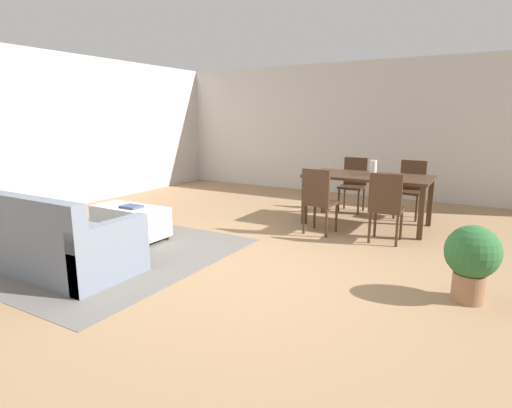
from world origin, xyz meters
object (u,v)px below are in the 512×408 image
object	(u,v)px
ottoman_table	(130,220)
dining_chair_near_left	(318,198)
book_on_ottoman	(131,207)
potted_plant	(472,258)
dining_chair_far_right	(411,186)
couch	(48,242)
dining_table	(368,181)
dining_chair_far_left	(353,181)
vase_centerpiece	(373,168)
dining_chair_near_right	(386,204)

from	to	relation	value
ottoman_table	dining_chair_near_left	bearing A→B (deg)	34.73
book_on_ottoman	potted_plant	world-z (taller)	potted_plant
ottoman_table	dining_chair_far_right	size ratio (longest dim) A/B	1.15
book_on_ottoman	couch	bearing A→B (deg)	-90.30
dining_table	dining_chair_far_left	world-z (taller)	dining_chair_far_left
dining_chair_far_left	dining_chair_near_left	bearing A→B (deg)	-89.22
ottoman_table	book_on_ottoman	size ratio (longest dim) A/B	4.06
dining_chair_far_left	vase_centerpiece	xyz separation A→B (m)	(0.52, -0.80, 0.35)
dining_chair_far_right	vase_centerpiece	distance (m)	0.97
vase_centerpiece	book_on_ottoman	world-z (taller)	vase_centerpiece
couch	dining_chair_near_right	size ratio (longest dim) A/B	2.15
dining_table	dining_chair_near_left	world-z (taller)	dining_chair_near_left
potted_plant	dining_table	bearing A→B (deg)	124.85
ottoman_table	dining_table	bearing A→B (deg)	42.13
couch	ottoman_table	xyz separation A→B (m)	(-0.08, 1.23, -0.04)
ottoman_table	dining_table	size ratio (longest dim) A/B	0.59
dining_table	vase_centerpiece	xyz separation A→B (m)	(0.06, 0.04, 0.20)
dining_chair_far_right	book_on_ottoman	distance (m)	4.33
dining_chair_far_left	dining_chair_far_right	world-z (taller)	same
couch	dining_chair_far_left	distance (m)	4.81
couch	ottoman_table	world-z (taller)	couch
couch	potted_plant	bearing A→B (deg)	18.78
ottoman_table	potted_plant	xyz separation A→B (m)	(4.06, 0.12, 0.15)
dining_chair_far_left	dining_chair_near_right	bearing A→B (deg)	-60.62
dining_chair_near_left	ottoman_table	bearing A→B (deg)	-145.27
couch	potted_plant	distance (m)	4.20
ottoman_table	vase_centerpiece	distance (m)	3.55
ottoman_table	dining_chair_far_right	bearing A→B (deg)	46.12
dining_chair_near_right	potted_plant	world-z (taller)	dining_chair_near_right
dining_chair_far_left	couch	bearing A→B (deg)	-114.52
couch	vase_centerpiece	size ratio (longest dim) A/B	8.99
ottoman_table	dining_table	xyz separation A→B (m)	(2.54, 2.30, 0.43)
couch	potted_plant	size ratio (longest dim) A/B	2.86
couch	dining_chair_near_left	size ratio (longest dim) A/B	2.15
couch	dining_chair_near_right	distance (m)	4.00
dining_chair_far_right	vase_centerpiece	xyz separation A→B (m)	(-0.42, -0.80, 0.35)
book_on_ottoman	potted_plant	bearing A→B (deg)	2.38
couch	ottoman_table	bearing A→B (deg)	93.75
ottoman_table	dining_chair_near_right	bearing A→B (deg)	26.41
dining_chair_far_right	dining_table	bearing A→B (deg)	-119.53
dining_chair_far_left	vase_centerpiece	bearing A→B (deg)	-56.60
dining_table	dining_chair_near_right	world-z (taller)	dining_chair_near_right
ottoman_table	book_on_ottoman	distance (m)	0.23
dining_chair_near_left	dining_chair_near_right	bearing A→B (deg)	2.33
dining_table	vase_centerpiece	size ratio (longest dim) A/B	8.12
dining_table	book_on_ottoman	xyz separation A→B (m)	(-2.46, -2.34, -0.22)
dining_table	potted_plant	world-z (taller)	dining_table
dining_table	dining_chair_far_right	size ratio (longest dim) A/B	1.94
dining_chair_far_left	vase_centerpiece	size ratio (longest dim) A/B	4.18
couch	dining_table	bearing A→B (deg)	55.14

